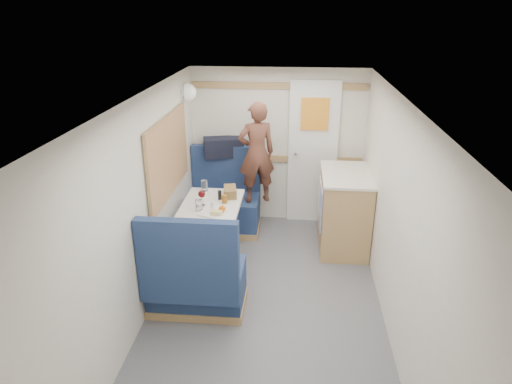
# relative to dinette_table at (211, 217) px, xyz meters

# --- Properties ---
(floor) EXTENTS (4.50, 4.50, 0.00)m
(floor) POSITION_rel_dinette_table_xyz_m (0.65, -1.00, -0.57)
(floor) COLOR #515156
(floor) RESTS_ON ground
(ceiling) EXTENTS (4.50, 4.50, 0.00)m
(ceiling) POSITION_rel_dinette_table_xyz_m (0.65, -1.00, 1.43)
(ceiling) COLOR silver
(ceiling) RESTS_ON wall_back
(wall_back) EXTENTS (2.20, 0.02, 2.00)m
(wall_back) POSITION_rel_dinette_table_xyz_m (0.65, 1.25, 0.43)
(wall_back) COLOR silver
(wall_back) RESTS_ON floor
(wall_left) EXTENTS (0.02, 4.50, 2.00)m
(wall_left) POSITION_rel_dinette_table_xyz_m (-0.45, -1.00, 0.43)
(wall_left) COLOR silver
(wall_left) RESTS_ON floor
(wall_right) EXTENTS (0.02, 4.50, 2.00)m
(wall_right) POSITION_rel_dinette_table_xyz_m (1.75, -1.00, 0.43)
(wall_right) COLOR silver
(wall_right) RESTS_ON floor
(oak_trim_low) EXTENTS (2.15, 0.02, 0.08)m
(oak_trim_low) POSITION_rel_dinette_table_xyz_m (0.65, 1.23, 0.28)
(oak_trim_low) COLOR #956943
(oak_trim_low) RESTS_ON wall_back
(oak_trim_high) EXTENTS (2.15, 0.02, 0.08)m
(oak_trim_high) POSITION_rel_dinette_table_xyz_m (0.65, 1.23, 1.21)
(oak_trim_high) COLOR #956943
(oak_trim_high) RESTS_ON wall_back
(side_window) EXTENTS (0.04, 1.30, 0.72)m
(side_window) POSITION_rel_dinette_table_xyz_m (-0.43, 0.00, 0.68)
(side_window) COLOR #B3BDA1
(side_window) RESTS_ON wall_left
(rear_door) EXTENTS (0.62, 0.12, 1.86)m
(rear_door) POSITION_rel_dinette_table_xyz_m (1.10, 1.22, 0.41)
(rear_door) COLOR white
(rear_door) RESTS_ON wall_back
(dinette_table) EXTENTS (0.62, 0.92, 0.72)m
(dinette_table) POSITION_rel_dinette_table_xyz_m (0.00, 0.00, 0.00)
(dinette_table) COLOR white
(dinette_table) RESTS_ON floor
(bench_far) EXTENTS (0.90, 0.59, 1.05)m
(bench_far) POSITION_rel_dinette_table_xyz_m (-0.00, 0.86, -0.27)
(bench_far) COLOR navy
(bench_far) RESTS_ON floor
(bench_near) EXTENTS (0.90, 0.59, 1.05)m
(bench_near) POSITION_rel_dinette_table_xyz_m (-0.00, -0.86, -0.27)
(bench_near) COLOR navy
(bench_near) RESTS_ON floor
(ledge) EXTENTS (0.90, 0.14, 0.04)m
(ledge) POSITION_rel_dinette_table_xyz_m (-0.00, 1.12, 0.31)
(ledge) COLOR #956943
(ledge) RESTS_ON bench_far
(dome_light) EXTENTS (0.20, 0.20, 0.20)m
(dome_light) POSITION_rel_dinette_table_xyz_m (-0.39, 0.85, 1.18)
(dome_light) COLOR white
(dome_light) RESTS_ON wall_left
(galley_counter) EXTENTS (0.57, 0.92, 0.92)m
(galley_counter) POSITION_rel_dinette_table_xyz_m (1.47, 0.55, -0.10)
(galley_counter) COLOR #956943
(galley_counter) RESTS_ON floor
(person) EXTENTS (0.52, 0.43, 1.23)m
(person) POSITION_rel_dinette_table_xyz_m (0.42, 0.77, 0.50)
(person) COLOR brown
(person) RESTS_ON bench_far
(duffel_bag) EXTENTS (0.54, 0.35, 0.24)m
(duffel_bag) POSITION_rel_dinette_table_xyz_m (-0.03, 1.12, 0.45)
(duffel_bag) COLOR black
(duffel_bag) RESTS_ON ledge
(tray) EXTENTS (0.35, 0.39, 0.02)m
(tray) POSITION_rel_dinette_table_xyz_m (0.08, -0.19, 0.16)
(tray) COLOR white
(tray) RESTS_ON dinette_table
(orange_fruit) EXTENTS (0.07, 0.07, 0.07)m
(orange_fruit) POSITION_rel_dinette_table_xyz_m (0.16, -0.22, 0.21)
(orange_fruit) COLOR #E45D0A
(orange_fruit) RESTS_ON tray
(cheese_block) EXTENTS (0.12, 0.08, 0.04)m
(cheese_block) POSITION_rel_dinette_table_xyz_m (0.11, -0.28, 0.19)
(cheese_block) COLOR #D9C27D
(cheese_block) RESTS_ON tray
(wine_glass) EXTENTS (0.08, 0.08, 0.17)m
(wine_glass) POSITION_rel_dinette_table_xyz_m (-0.09, -0.04, 0.28)
(wine_glass) COLOR white
(wine_glass) RESTS_ON dinette_table
(tumbler_left) EXTENTS (0.07, 0.07, 0.12)m
(tumbler_left) POSITION_rel_dinette_table_xyz_m (-0.09, -0.16, 0.21)
(tumbler_left) COLOR silver
(tumbler_left) RESTS_ON dinette_table
(tumbler_mid) EXTENTS (0.08, 0.08, 0.12)m
(tumbler_mid) POSITION_rel_dinette_table_xyz_m (-0.14, 0.38, 0.22)
(tumbler_mid) COLOR white
(tumbler_mid) RESTS_ON dinette_table
(beer_glass) EXTENTS (0.06, 0.06, 0.09)m
(beer_glass) POSITION_rel_dinette_table_xyz_m (0.14, 0.05, 0.20)
(beer_glass) COLOR #895414
(beer_glass) RESTS_ON dinette_table
(pepper_grinder) EXTENTS (0.04, 0.04, 0.10)m
(pepper_grinder) POSITION_rel_dinette_table_xyz_m (0.07, 0.14, 0.21)
(pepper_grinder) COLOR black
(pepper_grinder) RESTS_ON dinette_table
(salt_grinder) EXTENTS (0.04, 0.04, 0.09)m
(salt_grinder) POSITION_rel_dinette_table_xyz_m (0.04, -0.14, 0.20)
(salt_grinder) COLOR silver
(salt_grinder) RESTS_ON dinette_table
(bread_loaf) EXTENTS (0.18, 0.26, 0.10)m
(bread_loaf) POSITION_rel_dinette_table_xyz_m (0.17, 0.25, 0.20)
(bread_loaf) COLOR brown
(bread_loaf) RESTS_ON dinette_table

